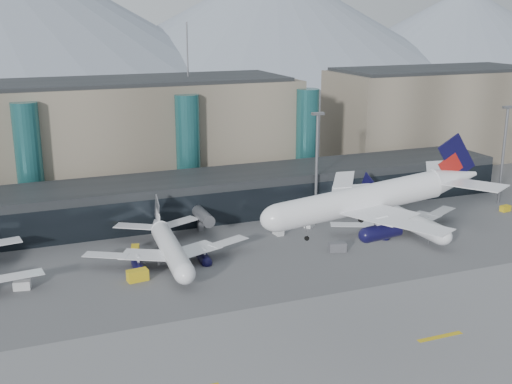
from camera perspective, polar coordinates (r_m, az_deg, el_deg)
ground at (r=107.76m, az=2.39°, el=-11.07°), size 900.00×900.00×0.00m
runway_strip at (r=95.91m, az=6.14°, el=-14.76°), size 400.00×40.00×0.04m
runway_markings at (r=95.89m, az=6.14°, el=-14.75°), size 128.00×1.00×0.02m
concourse at (r=156.94m, az=-6.13°, el=-0.52°), size 170.00×27.00×10.00m
terminal_main at (r=181.46m, az=-16.65°, el=4.51°), size 130.00×30.00×31.00m
terminal_east at (r=225.32m, az=15.51°, el=6.66°), size 70.00×30.00×31.00m
teal_towers at (r=167.27m, az=-12.68°, el=3.39°), size 116.40×19.40×46.00m
mountain_ridge at (r=471.13m, az=-15.27°, el=14.79°), size 910.00×400.00×110.00m
lightmast_mid at (r=156.28m, az=5.42°, el=3.00°), size 3.00×1.20×25.60m
lightmast_right at (r=178.18m, az=21.16°, el=3.58°), size 3.00×1.20×25.60m
hero_jet at (r=94.52m, az=11.06°, el=0.23°), size 34.99×35.20×11.40m
jet_parked_mid at (r=131.19m, az=-7.84°, el=-4.14°), size 35.66×34.91×11.50m
jet_parked_right at (r=152.29m, az=12.33°, el=-1.53°), size 36.23×35.24×11.67m
veh_a at (r=124.85m, az=-20.09°, el=-7.78°), size 3.20×2.15×1.66m
veh_b at (r=136.99m, az=-10.68°, el=-5.01°), size 2.21×2.94×1.51m
veh_c at (r=136.17m, az=7.25°, el=-4.88°), size 3.92×2.72×1.98m
veh_d at (r=150.95m, az=4.78°, el=-2.77°), size 3.37×3.28×1.75m
veh_e at (r=173.89m, az=21.28°, el=-1.37°), size 2.88×1.94×1.51m
veh_g at (r=145.20m, az=1.99°, el=-3.52°), size 1.86×2.88×1.59m
veh_h at (r=122.93m, az=-10.48°, el=-7.29°), size 4.06×2.46×2.13m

